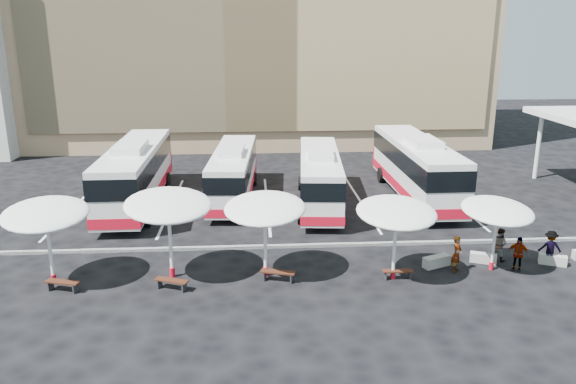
{
  "coord_description": "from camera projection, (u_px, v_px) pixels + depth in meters",
  "views": [
    {
      "loc": [
        -0.9,
        -25.95,
        10.66
      ],
      "look_at": [
        1.0,
        3.0,
        2.2
      ],
      "focal_mm": 35.0,
      "sensor_mm": 36.0,
      "label": 1
    }
  ],
  "objects": [
    {
      "name": "wood_bench_0",
      "position": [
        63.0,
        283.0,
        23.61
      ],
      "size": [
        1.53,
        0.78,
        0.45
      ],
      "rotation": [
        0.0,
        0.0,
        -0.28
      ],
      "color": "black",
      "rests_on": "ground"
    },
    {
      "name": "passenger_2",
      "position": [
        518.0,
        254.0,
        25.52
      ],
      "size": [
        1.02,
        0.84,
        1.63
      ],
      "primitive_type": "imported",
      "rotation": [
        0.0,
        0.0,
        -0.55
      ],
      "color": "black",
      "rests_on": "ground"
    },
    {
      "name": "bus_3",
      "position": [
        416.0,
        165.0,
        36.49
      ],
      "size": [
        3.11,
        13.01,
        4.12
      ],
      "rotation": [
        0.0,
        0.0,
        0.01
      ],
      "color": "white",
      "rests_on": "ground"
    },
    {
      "name": "wood_bench_2",
      "position": [
        278.0,
        274.0,
        24.55
      ],
      "size": [
        1.56,
        0.8,
        0.46
      ],
      "rotation": [
        0.0,
        0.0,
        -0.28
      ],
      "color": "black",
      "rests_on": "ground"
    },
    {
      "name": "wood_bench_3",
      "position": [
        398.0,
        272.0,
        24.77
      ],
      "size": [
        1.35,
        0.39,
        0.41
      ],
      "rotation": [
        0.0,
        0.0,
        -0.02
      ],
      "color": "black",
      "rests_on": "ground"
    },
    {
      "name": "sandstone_building",
      "position": [
        259.0,
        8.0,
        54.89
      ],
      "size": [
        42.0,
        18.25,
        29.6
      ],
      "color": "#A4835F",
      "rests_on": "ground"
    },
    {
      "name": "bus_0",
      "position": [
        136.0,
        172.0,
        34.9
      ],
      "size": [
        3.07,
        12.9,
        4.09
      ],
      "rotation": [
        0.0,
        0.0,
        0.0
      ],
      "color": "white",
      "rests_on": "ground"
    },
    {
      "name": "passenger_0",
      "position": [
        457.0,
        254.0,
        25.41
      ],
      "size": [
        0.71,
        0.73,
        1.7
      ],
      "primitive_type": "imported",
      "rotation": [
        0.0,
        0.0,
        0.87
      ],
      "color": "black",
      "rests_on": "ground"
    },
    {
      "name": "sunshade_3",
      "position": [
        396.0,
        213.0,
        24.05
      ],
      "size": [
        3.76,
        3.8,
        3.63
      ],
      "rotation": [
        0.0,
        0.0,
        0.09
      ],
      "color": "white",
      "rests_on": "ground"
    },
    {
      "name": "passenger_3",
      "position": [
        550.0,
        248.0,
        26.21
      ],
      "size": [
        1.18,
        0.85,
        1.65
      ],
      "primitive_type": "imported",
      "rotation": [
        0.0,
        0.0,
        2.9
      ],
      "color": "black",
      "rests_on": "ground"
    },
    {
      "name": "conc_bench_1",
      "position": [
        483.0,
        258.0,
        26.55
      ],
      "size": [
        1.27,
        0.84,
        0.45
      ],
      "primitive_type": "cube",
      "rotation": [
        0.0,
        0.0,
        -0.4
      ],
      "color": "gray",
      "rests_on": "ground"
    },
    {
      "name": "sunshade_0",
      "position": [
        45.0,
        214.0,
        23.55
      ],
      "size": [
        4.25,
        4.29,
        3.73
      ],
      "rotation": [
        0.0,
        0.0,
        0.22
      ],
      "color": "white",
      "rests_on": "ground"
    },
    {
      "name": "wood_bench_1",
      "position": [
        172.0,
        282.0,
        23.77
      ],
      "size": [
        1.5,
        0.89,
        0.45
      ],
      "rotation": [
        0.0,
        0.0,
        -0.37
      ],
      "color": "black",
      "rests_on": "ground"
    },
    {
      "name": "curb_divider",
      "position": [
        272.0,
        246.0,
        28.36
      ],
      "size": [
        34.0,
        0.25,
        0.15
      ],
      "primitive_type": "cube",
      "color": "black",
      "rests_on": "ground"
    },
    {
      "name": "conc_bench_0",
      "position": [
        436.0,
        261.0,
        26.1
      ],
      "size": [
        1.41,
        0.94,
        0.5
      ],
      "primitive_type": "cube",
      "rotation": [
        0.0,
        0.0,
        0.41
      ],
      "color": "gray",
      "rests_on": "ground"
    },
    {
      "name": "bay_lines",
      "position": [
        267.0,
        203.0,
        35.56
      ],
      "size": [
        24.15,
        12.0,
        0.01
      ],
      "color": "white",
      "rests_on": "ground"
    },
    {
      "name": "sunshade_2",
      "position": [
        265.0,
        208.0,
        24.31
      ],
      "size": [
        4.11,
        4.15,
        3.73
      ],
      "rotation": [
        0.0,
        0.0,
        -0.17
      ],
      "color": "white",
      "rests_on": "ground"
    },
    {
      "name": "bus_1",
      "position": [
        233.0,
        172.0,
        36.16
      ],
      "size": [
        3.11,
        11.28,
        3.54
      ],
      "rotation": [
        0.0,
        0.0,
        -0.06
      ],
      "color": "white",
      "rests_on": "ground"
    },
    {
      "name": "bus_2",
      "position": [
        320.0,
        176.0,
        34.97
      ],
      "size": [
        3.4,
        11.54,
        3.61
      ],
      "rotation": [
        0.0,
        0.0,
        -0.09
      ],
      "color": "white",
      "rests_on": "ground"
    },
    {
      "name": "passenger_1",
      "position": [
        500.0,
        244.0,
        26.71
      ],
      "size": [
        0.95,
        0.98,
        1.59
      ],
      "primitive_type": "imported",
      "rotation": [
        0.0,
        0.0,
        2.21
      ],
      "color": "black",
      "rests_on": "ground"
    },
    {
      "name": "sunshade_1",
      "position": [
        168.0,
        205.0,
        24.15
      ],
      "size": [
        4.89,
        4.92,
        3.95
      ],
      "rotation": [
        0.0,
        0.0,
        0.37
      ],
      "color": "white",
      "rests_on": "ground"
    },
    {
      "name": "ground",
      "position": [
        272.0,
        252.0,
        27.9
      ],
      "size": [
        120.0,
        120.0,
        0.0
      ],
      "primitive_type": "plane",
      "color": "black",
      "rests_on": "ground"
    },
    {
      "name": "conc_bench_2",
      "position": [
        553.0,
        260.0,
        26.33
      ],
      "size": [
        1.28,
        0.88,
        0.46
      ],
      "primitive_type": "cube",
      "rotation": [
        0.0,
        0.0,
        -0.43
      ],
      "color": "gray",
      "rests_on": "ground"
    },
    {
      "name": "sunshade_4",
      "position": [
        497.0,
        211.0,
        25.03
      ],
      "size": [
        3.79,
        3.82,
        3.34
      ],
      "rotation": [
        0.0,
        0.0,
        0.21
      ],
      "color": "white",
      "rests_on": "ground"
    }
  ]
}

